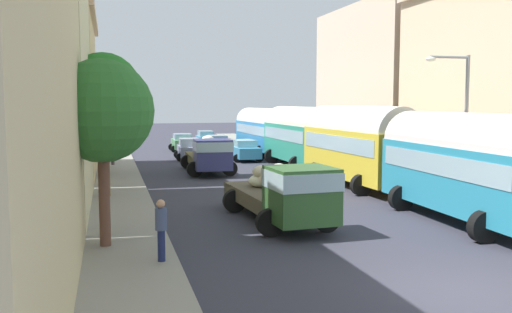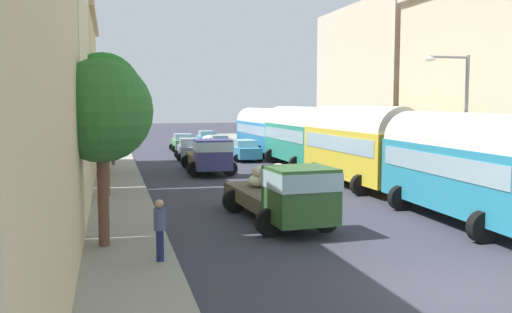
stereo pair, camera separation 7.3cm
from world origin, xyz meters
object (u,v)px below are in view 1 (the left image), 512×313
at_px(parked_bus_3, 263,129).
at_px(car_3, 217,143).
at_px(cargo_truck_0, 284,192).
at_px(car_1, 183,142).
at_px(pedestrian_1, 161,228).
at_px(cargo_truck_1, 209,155).
at_px(streetlamp_near, 460,115).
at_px(car_2, 244,150).
at_px(pedestrian_0, 113,152).
at_px(parked_bus_0, 467,163).
at_px(car_0, 189,149).
at_px(parked_bus_2, 300,134).
at_px(parked_bus_1, 358,142).
at_px(car_4, 206,138).

bearing_deg(parked_bus_3, car_3, 129.40).
relative_size(cargo_truck_0, car_1, 1.94).
relative_size(cargo_truck_0, pedestrian_1, 3.95).
distance_m(cargo_truck_1, car_3, 15.20).
bearing_deg(pedestrian_1, streetlamp_near, 23.03).
bearing_deg(streetlamp_near, pedestrian_1, -156.97).
distance_m(car_2, streetlamp_near, 20.74).
relative_size(parked_bus_3, pedestrian_0, 5.29).
bearing_deg(car_3, car_1, 159.39).
bearing_deg(parked_bus_3, cargo_truck_0, -104.03).
bearing_deg(streetlamp_near, parked_bus_3, 93.79).
bearing_deg(parked_bus_0, car_0, 104.83).
relative_size(parked_bus_2, car_2, 2.09).
relative_size(parked_bus_1, car_1, 2.37).
relative_size(car_1, car_2, 0.88).
xyz_separation_m(cargo_truck_1, car_3, (3.35, 14.82, -0.44)).
distance_m(parked_bus_2, car_0, 9.31).
height_order(cargo_truck_0, car_4, cargo_truck_0).
distance_m(car_4, pedestrian_0, 18.23).
xyz_separation_m(car_0, streetlamp_near, (8.09, -21.71, 2.99)).
bearing_deg(parked_bus_3, car_2, -122.67).
xyz_separation_m(parked_bus_3, pedestrian_0, (-12.10, -5.78, -1.10)).
xyz_separation_m(parked_bus_2, car_2, (-2.63, 4.90, -1.44)).
relative_size(parked_bus_3, car_0, 2.55).
bearing_deg(parked_bus_1, parked_bus_2, 90.00).
bearing_deg(streetlamp_near, car_0, 110.45).
bearing_deg(cargo_truck_1, parked_bus_1, -47.16).
xyz_separation_m(pedestrian_0, pedestrian_1, (1.04, -23.79, 0.02)).
bearing_deg(parked_bus_2, car_3, 103.73).
bearing_deg(car_0, parked_bus_0, -75.17).
relative_size(parked_bus_2, pedestrian_0, 4.88).
xyz_separation_m(cargo_truck_0, pedestrian_1, (-4.63, -3.84, -0.14)).
height_order(parked_bus_1, cargo_truck_1, parked_bus_1).
height_order(cargo_truck_1, pedestrian_0, cargo_truck_1).
xyz_separation_m(car_4, pedestrian_1, (-7.97, -39.64, 0.29)).
distance_m(parked_bus_0, car_2, 23.09).
height_order(car_3, car_4, car_4).
bearing_deg(car_0, pedestrian_0, -149.52).
xyz_separation_m(cargo_truck_1, car_4, (3.39, 21.08, -0.41)).
xyz_separation_m(car_1, car_3, (2.90, -1.09, -0.05)).
xyz_separation_m(cargo_truck_0, streetlamp_near, (8.03, 1.55, 2.60)).
height_order(car_1, car_2, car_1).
distance_m(car_3, pedestrian_1, 34.31).
relative_size(parked_bus_0, car_2, 2.08).
relative_size(cargo_truck_1, car_3, 1.82).
bearing_deg(pedestrian_0, car_4, 60.38).
distance_m(parked_bus_1, car_4, 28.28).
relative_size(parked_bus_3, pedestrian_1, 5.27).
relative_size(parked_bus_1, cargo_truck_1, 1.21).
xyz_separation_m(parked_bus_2, streetlamp_near, (1.60, -15.18, 1.56)).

